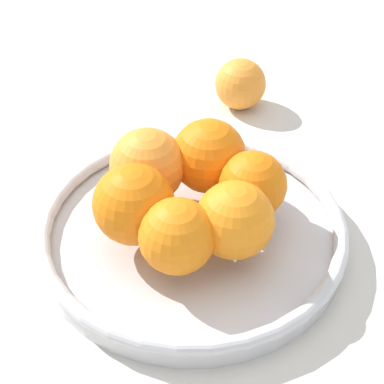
# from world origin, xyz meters

# --- Properties ---
(ground_plane) EXTENTS (4.00, 4.00, 0.00)m
(ground_plane) POSITION_xyz_m (0.00, 0.00, 0.00)
(ground_plane) COLOR beige
(fruit_bowl) EXTENTS (0.32, 0.32, 0.03)m
(fruit_bowl) POSITION_xyz_m (0.00, 0.00, 0.02)
(fruit_bowl) COLOR silver
(fruit_bowl) RESTS_ON ground_plane
(orange_pile) EXTENTS (0.19, 0.20, 0.08)m
(orange_pile) POSITION_xyz_m (-0.00, -0.00, 0.07)
(orange_pile) COLOR orange
(orange_pile) RESTS_ON fruit_bowl
(stray_orange) EXTENTS (0.07, 0.07, 0.07)m
(stray_orange) POSITION_xyz_m (-0.26, 0.10, 0.03)
(stray_orange) COLOR orange
(stray_orange) RESTS_ON ground_plane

